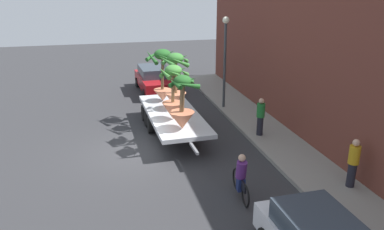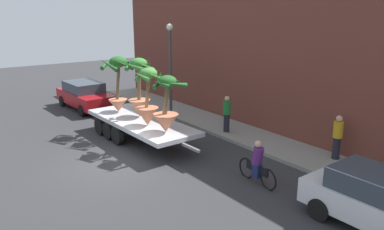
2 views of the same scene
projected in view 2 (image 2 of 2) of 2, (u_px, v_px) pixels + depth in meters
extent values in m
plane|color=#2D2D30|center=(119.00, 163.00, 14.32)|extent=(60.00, 60.00, 0.00)
cube|color=gray|center=(237.00, 132.00, 17.80)|extent=(24.00, 2.20, 0.15)
cube|color=brown|center=(266.00, 52.00, 17.80)|extent=(24.00, 1.20, 7.49)
cube|color=#B7BABF|center=(141.00, 122.00, 16.54)|extent=(6.26, 2.38, 0.18)
cylinder|color=black|center=(139.00, 119.00, 18.80)|extent=(0.81, 0.24, 0.80)
cylinder|color=black|center=(100.00, 126.00, 17.57)|extent=(0.81, 0.24, 0.80)
cylinder|color=black|center=(148.00, 123.00, 18.14)|extent=(0.81, 0.24, 0.80)
cylinder|color=black|center=(108.00, 131.00, 16.91)|extent=(0.81, 0.24, 0.80)
cylinder|color=black|center=(158.00, 127.00, 17.48)|extent=(0.81, 0.24, 0.80)
cylinder|color=black|center=(117.00, 136.00, 16.25)|extent=(0.81, 0.24, 0.80)
cube|color=slate|center=(191.00, 148.00, 13.84)|extent=(1.00, 0.12, 0.10)
cone|color=#C17251|center=(140.00, 108.00, 16.95)|extent=(0.99, 0.99, 0.78)
cylinder|color=brown|center=(139.00, 82.00, 16.61)|extent=(0.26, 0.16, 1.65)
ellipsoid|color=#387A33|center=(139.00, 63.00, 16.36)|extent=(0.76, 0.76, 0.47)
cone|color=#387A33|center=(146.00, 66.00, 16.08)|extent=(0.36, 0.96, 0.58)
cone|color=#387A33|center=(149.00, 64.00, 16.49)|extent=(0.90, 0.52, 0.47)
cone|color=#387A33|center=(140.00, 63.00, 16.82)|extent=(0.70, 0.85, 0.49)
cone|color=#387A33|center=(130.00, 65.00, 16.46)|extent=(0.72, 0.76, 0.49)
cone|color=#387A33|center=(132.00, 66.00, 15.91)|extent=(1.04, 0.70, 0.47)
cone|color=#C17251|center=(118.00, 105.00, 17.83)|extent=(0.89, 0.89, 0.59)
cylinder|color=brown|center=(118.00, 81.00, 17.43)|extent=(0.51, 0.14, 1.79)
ellipsoid|color=#235B23|center=(118.00, 62.00, 17.10)|extent=(0.81, 0.81, 0.51)
cone|color=#235B23|center=(124.00, 65.00, 16.80)|extent=(0.34, 0.98, 0.60)
cone|color=#235B23|center=(128.00, 63.00, 17.26)|extent=(0.93, 0.48, 0.51)
cone|color=#235B23|center=(119.00, 62.00, 17.59)|extent=(0.65, 0.95, 0.54)
cone|color=#235B23|center=(107.00, 63.00, 17.26)|extent=(0.84, 1.00, 0.57)
cone|color=#235B23|center=(108.00, 65.00, 16.67)|extent=(1.16, 0.53, 0.60)
cone|color=#B26647|center=(166.00, 123.00, 14.78)|extent=(1.02, 1.02, 0.73)
cylinder|color=brown|center=(166.00, 98.00, 14.44)|extent=(0.46, 0.19, 1.34)
ellipsoid|color=#235B23|center=(167.00, 81.00, 14.20)|extent=(0.71, 0.71, 0.45)
cone|color=#235B23|center=(176.00, 84.00, 13.86)|extent=(0.32, 1.04, 0.42)
cone|color=#235B23|center=(176.00, 82.00, 14.36)|extent=(0.79, 0.34, 0.36)
cone|color=#235B23|center=(168.00, 80.00, 14.59)|extent=(0.68, 0.77, 0.35)
cone|color=#235B23|center=(159.00, 83.00, 14.37)|extent=(0.54, 0.77, 0.48)
cone|color=#235B23|center=(162.00, 84.00, 13.91)|extent=(0.76, 0.50, 0.39)
cone|color=#B26647|center=(147.00, 117.00, 15.63)|extent=(0.94, 0.94, 0.77)
cylinder|color=brown|center=(148.00, 91.00, 15.26)|extent=(0.43, 0.14, 1.45)
ellipsoid|color=#428438|center=(148.00, 73.00, 15.00)|extent=(0.72, 0.72, 0.45)
cone|color=#428438|center=(156.00, 77.00, 14.74)|extent=(0.37, 0.91, 0.56)
cone|color=#428438|center=(160.00, 75.00, 15.10)|extent=(0.94, 0.61, 0.56)
cone|color=#428438|center=(151.00, 73.00, 15.39)|extent=(0.70, 0.72, 0.43)
cone|color=#428438|center=(139.00, 75.00, 15.06)|extent=(0.71, 0.68, 0.48)
cone|color=#428438|center=(141.00, 76.00, 14.68)|extent=(0.89, 0.48, 0.45)
torus|color=black|center=(268.00, 180.00, 12.15)|extent=(0.74, 0.12, 0.74)
torus|color=black|center=(246.00, 168.00, 13.05)|extent=(0.74, 0.12, 0.74)
cube|color=black|center=(257.00, 169.00, 12.55)|extent=(1.04, 0.14, 0.28)
cylinder|color=#51236B|center=(258.00, 156.00, 12.43)|extent=(0.47, 0.37, 0.65)
sphere|color=tan|center=(258.00, 144.00, 12.32)|extent=(0.24, 0.24, 0.24)
cube|color=navy|center=(257.00, 171.00, 12.57)|extent=(0.30, 0.26, 0.44)
cube|color=silver|center=(384.00, 208.00, 9.71)|extent=(4.12, 1.78, 0.70)
cube|color=#2D3842|center=(379.00, 183.00, 9.70)|extent=(2.28, 1.58, 0.56)
cylinder|color=black|center=(351.00, 193.00, 11.30)|extent=(0.64, 0.21, 0.64)
cylinder|color=black|center=(319.00, 209.00, 10.35)|extent=(0.64, 0.21, 0.64)
cube|color=maroon|center=(86.00, 98.00, 22.21)|extent=(4.56, 2.06, 0.70)
cube|color=#2D3842|center=(83.00, 87.00, 22.21)|extent=(2.54, 1.79, 0.56)
cylinder|color=black|center=(111.00, 106.00, 21.74)|extent=(0.65, 0.22, 0.64)
cylinder|color=black|center=(82.00, 111.00, 20.66)|extent=(0.65, 0.22, 0.64)
cylinder|color=black|center=(90.00, 97.00, 23.94)|extent=(0.65, 0.22, 0.64)
cylinder|color=black|center=(62.00, 101.00, 22.86)|extent=(0.65, 0.22, 0.64)
cylinder|color=black|center=(336.00, 148.00, 14.27)|extent=(0.28, 0.28, 0.85)
cylinder|color=gold|center=(338.00, 130.00, 14.07)|extent=(0.36, 0.36, 0.62)
sphere|color=tan|center=(339.00, 119.00, 13.96)|extent=(0.24, 0.24, 0.24)
cylinder|color=black|center=(227.00, 123.00, 17.49)|extent=(0.28, 0.28, 0.85)
cylinder|color=#1E702D|center=(227.00, 108.00, 17.29)|extent=(0.36, 0.36, 0.62)
sphere|color=tan|center=(227.00, 99.00, 17.18)|extent=(0.24, 0.24, 0.24)
cylinder|color=#383D42|center=(170.00, 73.00, 20.15)|extent=(0.14, 0.14, 4.50)
sphere|color=#EAEACC|center=(170.00, 27.00, 19.51)|extent=(0.36, 0.36, 0.36)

